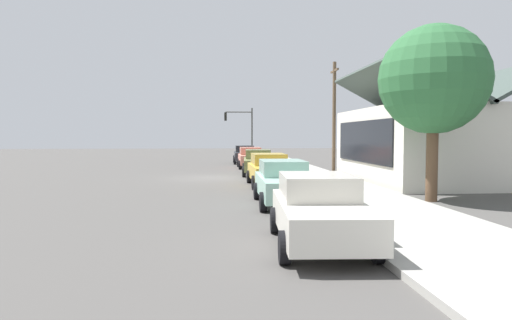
# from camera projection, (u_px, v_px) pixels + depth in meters

# --- Properties ---
(ground_plane) EXTENTS (120.00, 120.00, 0.00)m
(ground_plane) POSITION_uv_depth(u_px,v_px,m) (213.00, 178.00, 26.41)
(ground_plane) COLOR #4C4947
(sidewalk_curb) EXTENTS (60.00, 4.20, 0.16)m
(sidewalk_curb) POSITION_uv_depth(u_px,v_px,m) (307.00, 176.00, 26.86)
(sidewalk_curb) COLOR #A3A099
(sidewalk_curb) RESTS_ON ground
(car_charcoal) EXTENTS (4.74, 2.10, 1.59)m
(car_charcoal) POSITION_uv_depth(u_px,v_px,m) (245.00, 154.00, 40.13)
(car_charcoal) COLOR #2D3035
(car_charcoal) RESTS_ON ground
(car_coral) EXTENTS (4.51, 1.98, 1.59)m
(car_coral) POSITION_uv_depth(u_px,v_px,m) (251.00, 157.00, 34.45)
(car_coral) COLOR #EA8C75
(car_coral) RESTS_ON ground
(car_olive) EXTENTS (4.94, 2.19, 1.59)m
(car_olive) POSITION_uv_depth(u_px,v_px,m) (258.00, 162.00, 28.48)
(car_olive) COLOR olive
(car_olive) RESTS_ON ground
(car_mustard) EXTENTS (4.78, 2.10, 1.59)m
(car_mustard) POSITION_uv_depth(u_px,v_px,m) (269.00, 169.00, 22.28)
(car_mustard) COLOR gold
(car_mustard) RESTS_ON ground
(car_seafoam) EXTENTS (4.72, 2.04, 1.59)m
(car_seafoam) POSITION_uv_depth(u_px,v_px,m) (284.00, 182.00, 16.21)
(car_seafoam) COLOR #9ED1BC
(car_seafoam) RESTS_ON ground
(car_ivory) EXTENTS (4.60, 2.27, 1.59)m
(car_ivory) POSITION_uv_depth(u_px,v_px,m) (319.00, 210.00, 10.18)
(car_ivory) COLOR silver
(car_ivory) RESTS_ON ground
(storefront_building) EXTENTS (11.25, 8.05, 6.15)m
(storefront_building) POSITION_uv_depth(u_px,v_px,m) (432.00, 142.00, 24.45)
(storefront_building) COLOR silver
(storefront_building) RESTS_ON ground
(shade_tree) EXTENTS (4.09, 4.09, 6.65)m
(shade_tree) POSITION_uv_depth(u_px,v_px,m) (434.00, 80.00, 16.77)
(shade_tree) COLOR brown
(shade_tree) RESTS_ON ground
(traffic_light_main) EXTENTS (0.37, 2.79, 5.20)m
(traffic_light_main) POSITION_uv_depth(u_px,v_px,m) (241.00, 125.00, 43.90)
(traffic_light_main) COLOR #383833
(traffic_light_main) RESTS_ON ground
(utility_pole_wooden) EXTENTS (1.80, 0.24, 7.50)m
(utility_pole_wooden) POSITION_uv_depth(u_px,v_px,m) (334.00, 115.00, 30.49)
(utility_pole_wooden) COLOR brown
(utility_pole_wooden) RESTS_ON ground
(fire_hydrant_red) EXTENTS (0.22, 0.22, 0.71)m
(fire_hydrant_red) POSITION_uv_depth(u_px,v_px,m) (302.00, 178.00, 20.87)
(fire_hydrant_red) COLOR red
(fire_hydrant_red) RESTS_ON sidewalk_curb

